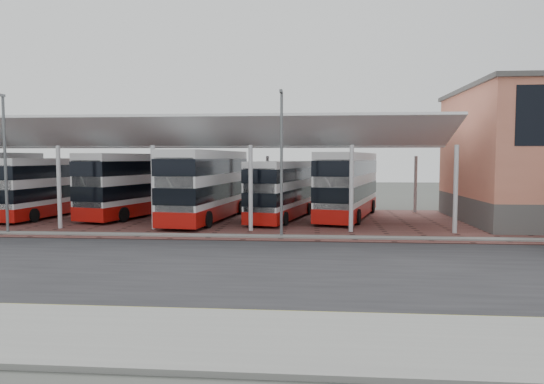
# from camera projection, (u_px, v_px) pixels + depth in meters

# --- Properties ---
(ground) EXTENTS (140.00, 140.00, 0.00)m
(ground) POSITION_uv_depth(u_px,v_px,m) (226.00, 261.00, 20.82)
(ground) COLOR #3D403B
(road) EXTENTS (120.00, 14.00, 0.02)m
(road) POSITION_uv_depth(u_px,v_px,m) (221.00, 266.00, 19.83)
(road) COLOR black
(road) RESTS_ON ground
(forecourt) EXTENTS (72.00, 16.00, 0.06)m
(forecourt) POSITION_uv_depth(u_px,v_px,m) (288.00, 222.00, 33.58)
(forecourt) COLOR brown
(forecourt) RESTS_ON ground
(sidewalk) EXTENTS (120.00, 4.00, 0.14)m
(sidewalk) POSITION_uv_depth(u_px,v_px,m) (160.00, 336.00, 11.87)
(sidewalk) COLOR slate
(sidewalk) RESTS_ON ground
(north_kerb) EXTENTS (120.00, 0.80, 0.14)m
(north_kerb) POSITION_uv_depth(u_px,v_px,m) (246.00, 236.00, 26.98)
(north_kerb) COLOR slate
(north_kerb) RESTS_ON ground
(yellow_line_near) EXTENTS (120.00, 0.12, 0.01)m
(yellow_line_near) POSITION_uv_depth(u_px,v_px,m) (182.00, 312.00, 13.86)
(yellow_line_near) COLOR #C5C000
(yellow_line_near) RESTS_ON road
(yellow_line_far) EXTENTS (120.00, 0.12, 0.01)m
(yellow_line_far) POSITION_uv_depth(u_px,v_px,m) (185.00, 309.00, 14.16)
(yellow_line_far) COLOR #C5C000
(yellow_line_far) RESTS_ON road
(canopy) EXTENTS (37.00, 11.63, 7.07)m
(canopy) POSITION_uv_depth(u_px,v_px,m) (177.00, 139.00, 34.77)
(canopy) COLOR silver
(canopy) RESTS_ON ground
(lamp_west) EXTENTS (0.16, 0.90, 8.07)m
(lamp_west) POSITION_uv_depth(u_px,v_px,m) (5.00, 159.00, 27.91)
(lamp_west) COLOR slate
(lamp_west) RESTS_ON ground
(lamp_east) EXTENTS (0.16, 0.90, 8.07)m
(lamp_east) POSITION_uv_depth(u_px,v_px,m) (281.00, 159.00, 26.59)
(lamp_east) COLOR slate
(lamp_east) RESTS_ON ground
(bus_1) EXTENTS (3.39, 10.75, 4.36)m
(bus_1) POSITION_uv_depth(u_px,v_px,m) (48.00, 188.00, 36.30)
(bus_1) COLOR silver
(bus_1) RESTS_ON forecourt
(bus_2) EXTENTS (5.50, 11.67, 4.69)m
(bus_2) POSITION_uv_depth(u_px,v_px,m) (138.00, 185.00, 36.73)
(bus_2) COLOR silver
(bus_2) RESTS_ON forecourt
(bus_3) EXTENTS (4.11, 12.09, 4.88)m
(bus_3) POSITION_uv_depth(u_px,v_px,m) (207.00, 186.00, 34.04)
(bus_3) COLOR silver
(bus_3) RESTS_ON forecourt
(bus_4) EXTENTS (4.58, 10.32, 4.14)m
(bus_4) POSITION_uv_depth(u_px,v_px,m) (282.00, 190.00, 34.56)
(bus_4) COLOR silver
(bus_4) RESTS_ON forecourt
(bus_5) EXTENTS (5.41, 11.82, 4.75)m
(bus_5) POSITION_uv_depth(u_px,v_px,m) (348.00, 186.00, 35.44)
(bus_5) COLOR silver
(bus_5) RESTS_ON forecourt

